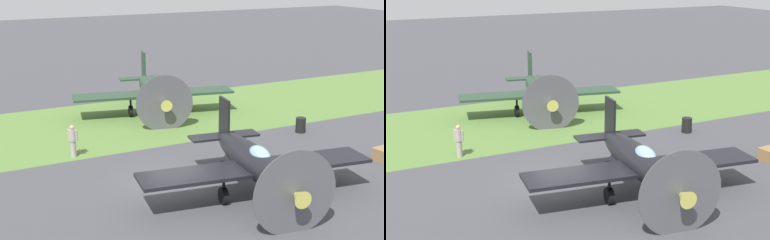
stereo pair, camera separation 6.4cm
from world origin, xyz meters
The scene contains 7 objects.
ground_plane centered at (0.00, 0.00, 0.00)m, with size 160.00×160.00×0.00m, color #424247.
grass_verge centered at (0.00, -10.30, 0.00)m, with size 120.00×11.00×0.01m, color #567A38.
airplane_lead centered at (-2.46, 3.02, 1.56)m, with size 10.50×8.35×3.72m.
airplane_wingman centered at (-3.82, -11.32, 1.59)m, with size 10.75×8.59×3.81m.
ground_crew_chief centered at (3.25, -5.40, 0.91)m, with size 0.42×0.53×1.73m.
fuel_drum centered at (-10.04, -3.45, 0.45)m, with size 0.60×0.60×0.90m, color black.
supply_crate centered at (-10.86, 2.37, 0.32)m, with size 0.90×0.90×0.64m, color olive.
Camera 1 is at (9.86, 21.29, 9.81)m, focal length 50.71 mm.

